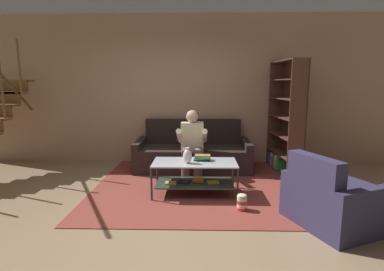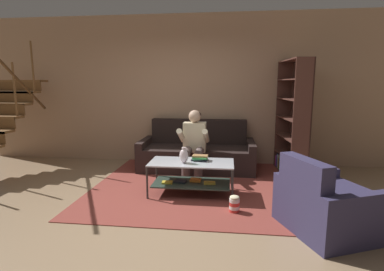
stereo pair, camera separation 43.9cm
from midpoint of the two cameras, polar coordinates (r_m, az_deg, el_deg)
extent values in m
plane|color=#95795B|center=(3.90, -2.40, -14.02)|extent=(16.80, 16.80, 0.00)
cube|color=tan|center=(6.01, 1.31, 8.60)|extent=(8.40, 0.12, 2.90)
cube|color=brown|center=(6.29, -30.76, 5.17)|extent=(1.02, 0.26, 0.04)
cube|color=brown|center=(6.49, -29.51, 7.21)|extent=(1.02, 0.26, 0.04)
cube|color=brown|center=(6.39, -30.09, 6.40)|extent=(1.02, 0.02, 0.21)
cube|color=brown|center=(6.70, -28.33, 9.12)|extent=(1.02, 0.26, 0.04)
cube|color=brown|center=(6.60, -28.87, 8.36)|extent=(1.02, 0.02, 0.21)
cylinder|color=brown|center=(5.79, -28.87, 7.68)|extent=(0.04, 0.04, 0.90)
cylinder|color=brown|center=(6.23, -26.34, 11.74)|extent=(0.04, 0.04, 0.90)
cylinder|color=brown|center=(5.69, -29.94, 11.08)|extent=(0.05, 1.87, 1.48)
cube|color=black|center=(5.57, 3.20, -4.36)|extent=(1.83, 0.91, 0.43)
cube|color=black|center=(5.84, 3.47, 0.79)|extent=(1.83, 0.18, 0.47)
cube|color=black|center=(5.70, -6.72, -3.46)|extent=(0.13, 0.91, 0.55)
cube|color=black|center=(5.58, 13.34, -3.95)|extent=(0.13, 0.91, 0.55)
cylinder|color=brown|center=(4.85, 1.42, -6.51)|extent=(0.14, 0.14, 0.43)
cylinder|color=brown|center=(4.83, 3.80, -6.58)|extent=(0.14, 0.14, 0.43)
cylinder|color=brown|center=(4.95, 1.63, -3.09)|extent=(0.14, 0.42, 0.14)
cylinder|color=brown|center=(4.94, 3.95, -3.15)|extent=(0.14, 0.42, 0.14)
cube|color=beige|center=(5.11, 2.98, -0.32)|extent=(0.38, 0.22, 0.50)
cylinder|color=beige|center=(4.94, 0.48, -0.06)|extent=(0.09, 0.49, 0.31)
cylinder|color=beige|center=(4.91, 5.21, -0.16)|extent=(0.09, 0.49, 0.31)
sphere|color=tan|center=(5.06, 3.01, 3.65)|extent=(0.21, 0.21, 0.21)
ellipsoid|color=black|center=(5.08, 3.03, 3.97)|extent=(0.21, 0.21, 0.13)
cube|color=silver|center=(4.27, 2.87, -5.19)|extent=(1.19, 0.57, 0.02)
cube|color=#2E4137|center=(4.36, 2.84, -9.04)|extent=(1.10, 0.53, 0.02)
cylinder|color=#312F2E|center=(4.16, -5.54, -8.97)|extent=(0.03, 0.03, 0.48)
cylinder|color=#312F2E|center=(4.08, 10.85, -9.48)|extent=(0.03, 0.03, 0.48)
cylinder|color=#312F2E|center=(4.67, -4.10, -6.84)|extent=(0.03, 0.03, 0.48)
cylinder|color=#312F2E|center=(4.60, 10.39, -7.25)|extent=(0.03, 0.03, 0.48)
cube|color=gold|center=(4.31, -1.82, -8.95)|extent=(0.16, 0.12, 0.02)
cube|color=#20252E|center=(4.34, 0.72, -8.77)|extent=(0.19, 0.15, 0.03)
cube|color=orange|center=(4.40, 3.58, -8.51)|extent=(0.16, 0.15, 0.03)
cube|color=gold|center=(4.30, 6.33, -9.02)|extent=(0.17, 0.11, 0.03)
cube|color=brown|center=(4.92, 2.94, -8.82)|extent=(3.00, 3.28, 0.01)
cube|color=#895853|center=(4.92, 2.94, -8.79)|extent=(1.65, 1.80, 0.00)
ellipsoid|color=silver|center=(4.18, 1.44, -3.95)|extent=(0.12, 0.12, 0.20)
cylinder|color=silver|center=(4.16, 1.44, -2.60)|extent=(0.06, 0.06, 0.04)
cube|color=#272136|center=(4.34, 4.32, -4.68)|extent=(0.24, 0.15, 0.02)
cube|color=#358450|center=(4.34, 4.39, -4.41)|extent=(0.24, 0.18, 0.02)
cube|color=#358E43|center=(4.32, 4.47, -4.23)|extent=(0.23, 0.18, 0.02)
cube|color=#9D7143|center=(4.33, 4.48, -3.93)|extent=(0.23, 0.14, 0.02)
cube|color=#512E26|center=(5.99, 19.09, 3.65)|extent=(0.29, 0.05, 1.98)
cube|color=#512E26|center=(5.03, 22.62, 2.35)|extent=(0.29, 0.05, 1.98)
cube|color=#512E26|center=(5.55, 22.03, 3.03)|extent=(0.12, 1.05, 1.98)
cube|color=#512E26|center=(5.69, 20.11, -6.77)|extent=(0.39, 1.03, 0.02)
cube|color=#512E26|center=(5.61, 20.30, -3.63)|extent=(0.39, 1.03, 0.02)
cube|color=#512E26|center=(5.55, 20.50, -0.32)|extent=(0.39, 1.03, 0.02)
cube|color=#512E26|center=(5.51, 20.70, 3.06)|extent=(0.39, 1.03, 0.02)
cube|color=#512E26|center=(5.48, 20.91, 6.48)|extent=(0.39, 1.03, 0.02)
cube|color=#512E26|center=(5.48, 21.12, 9.92)|extent=(0.39, 1.03, 0.02)
cube|color=#512E26|center=(5.49, 21.33, 13.25)|extent=(0.39, 1.03, 0.02)
cube|color=purple|center=(6.10, 18.56, -4.58)|extent=(0.21, 0.06, 0.19)
cube|color=purple|center=(6.05, 18.66, -4.70)|extent=(0.21, 0.07, 0.19)
cube|color=#2451B3|center=(6.00, 19.00, -4.54)|extent=(0.24, 0.07, 0.25)
cube|color=silver|center=(5.94, 19.16, -4.67)|extent=(0.24, 0.08, 0.25)
cube|color=#C73C2A|center=(5.89, 19.15, -5.03)|extent=(0.21, 0.06, 0.20)
cube|color=#3B9244|center=(5.86, 19.54, -4.99)|extent=(0.26, 0.07, 0.23)
cube|color=gold|center=(5.82, 19.48, -5.42)|extent=(0.22, 0.05, 0.17)
cube|color=#6F9EB6|center=(5.78, 19.69, -5.18)|extent=(0.24, 0.05, 0.24)
cube|color=silver|center=(5.75, 19.95, -5.17)|extent=(0.27, 0.07, 0.26)
cube|color=gold|center=(5.70, 19.94, -5.52)|extent=(0.23, 0.07, 0.22)
cube|color=green|center=(5.64, 20.13, -5.71)|extent=(0.23, 0.07, 0.21)
cube|color=#332E4F|center=(3.73, 27.91, -12.55)|extent=(1.04, 0.96, 0.46)
cube|color=#332E4F|center=(3.37, 24.24, -7.15)|extent=(0.41, 0.69, 0.37)
cube|color=#332E4F|center=(3.46, 32.64, -13.81)|extent=(0.82, 0.43, 0.56)
cube|color=#332E4F|center=(3.98, 23.97, -10.06)|extent=(0.82, 0.43, 0.56)
cylinder|color=red|center=(3.89, 11.36, -13.90)|extent=(0.13, 0.13, 0.04)
cylinder|color=white|center=(3.87, 11.38, -13.29)|extent=(0.13, 0.13, 0.04)
cylinder|color=red|center=(3.86, 11.41, -12.68)|extent=(0.13, 0.13, 0.04)
cylinder|color=white|center=(3.84, 11.43, -12.06)|extent=(0.13, 0.13, 0.04)
ellipsoid|color=beige|center=(3.83, 11.45, -11.52)|extent=(0.12, 0.12, 0.04)
camera|label=1|loc=(0.22, -87.31, 0.46)|focal=28.00mm
camera|label=2|loc=(0.22, 92.69, -0.46)|focal=28.00mm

